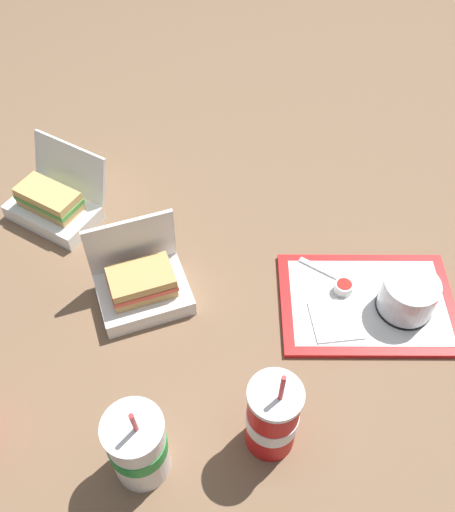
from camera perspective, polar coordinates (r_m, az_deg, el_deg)
The scene contains 10 objects.
ground_plane at distance 1.26m, azimuth -0.64°, elevation -2.52°, with size 3.20×3.20×0.00m, color brown.
food_tray at distance 1.26m, azimuth 13.81°, elevation -4.60°, with size 0.39×0.29×0.01m.
cake_container at distance 1.23m, azimuth 17.59°, elevation -3.86°, with size 0.12×0.12×0.08m.
ketchup_cup at distance 1.24m, azimuth 11.54°, elevation -3.07°, with size 0.04×0.04×0.02m.
napkin_stack at distance 1.21m, azimuth 10.80°, elevation -6.34°, with size 0.10×0.10×0.00m, color white.
plastic_fork at distance 1.28m, azimuth 9.37°, elevation -1.23°, with size 0.11×0.01×0.01m, color white.
clamshell_sandwich_corner at distance 1.21m, azimuth -8.56°, elevation -2.88°, with size 0.22×0.19×0.18m.
clamshell_sandwich_left at distance 1.42m, azimuth -16.98°, elevation 5.06°, with size 0.27×0.26×0.16m.
soda_cup_back at distance 1.00m, azimuth 4.52°, elevation -15.78°, with size 0.09×0.09×0.24m.
soda_cup_right at distance 1.00m, azimuth -8.95°, elevation -18.29°, with size 0.10×0.10×0.23m.
Camera 1 is at (-0.05, -0.76, 1.01)m, focal length 40.00 mm.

